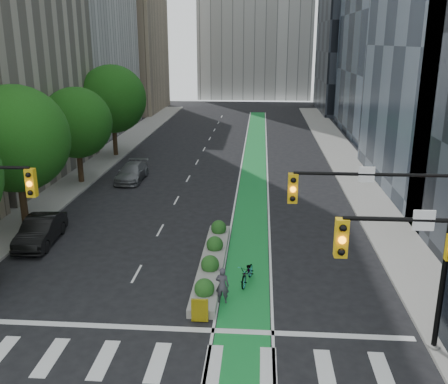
% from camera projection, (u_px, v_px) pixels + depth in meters
% --- Properties ---
extents(ground, '(160.00, 160.00, 0.00)m').
position_uv_depth(ground, '(163.00, 346.00, 19.02)').
color(ground, black).
rests_on(ground, ground).
extents(sidewalk_left, '(3.60, 90.00, 0.15)m').
position_uv_depth(sidewalk_left, '(85.00, 173.00, 43.69)').
color(sidewalk_left, gray).
rests_on(sidewalk_left, ground).
extents(sidewalk_right, '(3.60, 90.00, 0.15)m').
position_uv_depth(sidewalk_right, '(358.00, 178.00, 42.01)').
color(sidewalk_right, gray).
rests_on(sidewalk_right, ground).
extents(bike_lane_paint, '(2.20, 70.00, 0.01)m').
position_uv_depth(bike_lane_paint, '(254.00, 163.00, 47.43)').
color(bike_lane_paint, '#188436').
rests_on(bike_lane_paint, ground).
extents(building_tan_far, '(14.00, 16.00, 26.00)m').
position_uv_depth(building_tan_far, '(115.00, 29.00, 79.63)').
color(building_tan_far, tan).
rests_on(building_tan_far, ground).
extents(building_dark_end, '(14.00, 18.00, 28.00)m').
position_uv_depth(building_dark_end, '(368.00, 22.00, 78.40)').
color(building_dark_end, black).
rests_on(building_dark_end, ground).
extents(tree_mid, '(6.40, 6.40, 8.78)m').
position_uv_depth(tree_mid, '(16.00, 139.00, 29.63)').
color(tree_mid, black).
rests_on(tree_mid, ground).
extents(tree_midfar, '(5.60, 5.60, 7.76)m').
position_uv_depth(tree_midfar, '(77.00, 123.00, 39.36)').
color(tree_midfar, black).
rests_on(tree_midfar, ground).
extents(tree_far, '(6.60, 6.60, 9.00)m').
position_uv_depth(tree_far, '(112.00, 99.00, 48.68)').
color(tree_far, black).
rests_on(tree_far, ground).
extents(signal_right, '(5.82, 0.51, 7.20)m').
position_uv_depth(signal_right, '(405.00, 230.00, 17.45)').
color(signal_right, black).
rests_on(signal_right, ground).
extents(median_planter, '(1.20, 10.26, 1.10)m').
position_uv_depth(median_planter, '(212.00, 261.00, 25.54)').
color(median_planter, gray).
rests_on(median_planter, ground).
extents(bicycle, '(1.08, 2.05, 1.02)m').
position_uv_depth(bicycle, '(247.00, 273.00, 23.87)').
color(bicycle, gray).
rests_on(bicycle, ground).
extents(cyclist, '(0.66, 0.48, 1.68)m').
position_uv_depth(cyclist, '(222.00, 285.00, 21.96)').
color(cyclist, '#3C3843').
rests_on(cyclist, ground).
extents(parked_car_left_mid, '(2.00, 4.89, 1.58)m').
position_uv_depth(parked_car_left_mid, '(41.00, 231.00, 28.43)').
color(parked_car_left_mid, black).
rests_on(parked_car_left_mid, ground).
extents(parked_car_left_far, '(2.05, 4.91, 1.42)m').
position_uv_depth(parked_car_left_far, '(132.00, 172.00, 41.32)').
color(parked_car_left_far, slate).
rests_on(parked_car_left_far, ground).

